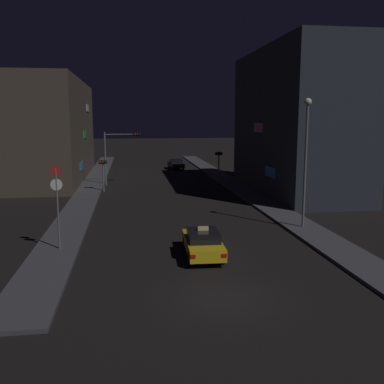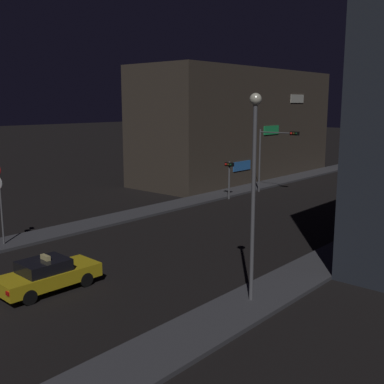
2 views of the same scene
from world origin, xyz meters
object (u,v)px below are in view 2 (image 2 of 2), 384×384
Objects in this scene: taxi at (47,274)px; traffic_light_overhead at (273,148)px; traffic_light_left_kerb at (229,172)px; sign_pole_left at (0,197)px; street_lamp_near_block at (254,172)px.

traffic_light_overhead is (-4.91, 26.17, 3.39)m from taxi.
traffic_light_overhead reaches higher than taxi.
traffic_light_left_kerb is (-6.33, 21.54, 1.62)m from taxi.
traffic_light_left_kerb is (-1.42, -4.64, -1.77)m from traffic_light_overhead.
taxi is 1.00× the size of sign_pole_left.
sign_pole_left reaches higher than traffic_light_left_kerb.
taxi is at bearing -147.79° from street_lamp_near_block.
taxi is 26.84m from traffic_light_overhead.
street_lamp_near_block is at bearing 32.21° from taxi.
traffic_light_overhead is 24.43m from sign_pole_left.
traffic_light_left_kerb reaches higher than taxi.
street_lamp_near_block is (13.79, -16.84, 3.11)m from traffic_light_left_kerb.
sign_pole_left is at bearing -169.56° from street_lamp_near_block.
street_lamp_near_block reaches higher than taxi.
traffic_light_overhead is at bearing 83.64° from sign_pole_left.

